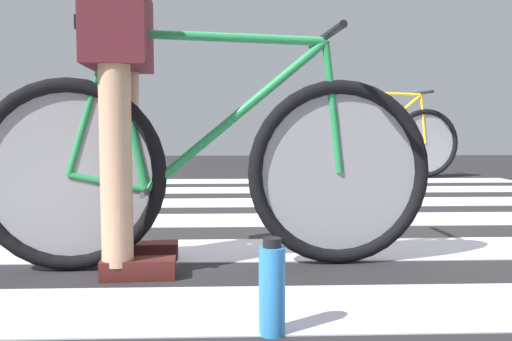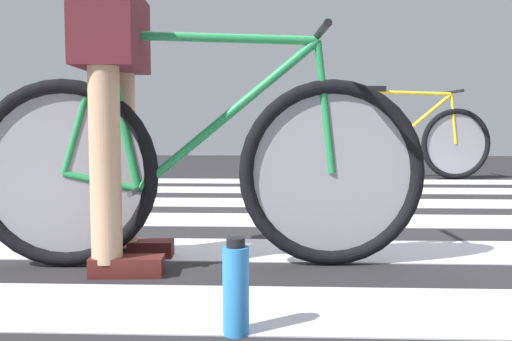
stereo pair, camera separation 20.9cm
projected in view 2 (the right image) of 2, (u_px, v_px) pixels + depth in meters
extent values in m
cube|color=#262527|center=(293.00, 220.00, 3.25)|extent=(18.00, 14.00, 0.02)
cube|color=silver|center=(327.00, 309.00, 1.64)|extent=(5.20, 0.44, 0.00)
cube|color=silver|center=(289.00, 250.00, 2.42)|extent=(5.20, 0.44, 0.00)
cube|color=silver|center=(316.00, 220.00, 3.18)|extent=(5.20, 0.44, 0.00)
cube|color=silver|center=(287.00, 203.00, 3.92)|extent=(5.20, 0.44, 0.00)
cube|color=silver|center=(301.00, 190.00, 4.68)|extent=(5.20, 0.44, 0.00)
cube|color=silver|center=(273.00, 181.00, 5.43)|extent=(5.20, 0.44, 0.00)
torus|color=black|center=(64.00, 174.00, 2.11)|extent=(0.72, 0.10, 0.72)
torus|color=black|center=(332.00, 173.00, 2.14)|extent=(0.72, 0.10, 0.72)
cylinder|color=gray|center=(64.00, 174.00, 2.11)|extent=(0.61, 0.05, 0.61)
cylinder|color=gray|center=(332.00, 173.00, 2.14)|extent=(0.61, 0.05, 0.61)
cylinder|color=#268B4B|center=(211.00, 38.00, 2.09)|extent=(0.80, 0.09, 0.05)
cylinder|color=#268B4B|center=(227.00, 116.00, 2.11)|extent=(0.70, 0.08, 0.59)
cylinder|color=#268B4B|center=(121.00, 113.00, 2.10)|extent=(0.16, 0.04, 0.59)
cylinder|color=#268B4B|center=(102.00, 181.00, 2.12)|extent=(0.29, 0.05, 0.09)
cylinder|color=#268B4B|center=(84.00, 105.00, 2.10)|extent=(0.19, 0.04, 0.53)
cylinder|color=#268B4B|center=(325.00, 108.00, 2.12)|extent=(0.09, 0.03, 0.50)
cube|color=black|center=(104.00, 26.00, 2.07)|extent=(0.25, 0.11, 0.05)
cylinder|color=black|center=(318.00, 35.00, 2.10)|extent=(0.06, 0.52, 0.03)
cylinder|color=#4C4C51|center=(139.00, 189.00, 2.13)|extent=(0.04, 0.34, 0.02)
cylinder|color=tan|center=(122.00, 131.00, 2.25)|extent=(0.11, 0.11, 0.94)
cylinder|color=tan|center=(105.00, 132.00, 1.97)|extent=(0.11, 0.11, 0.94)
cube|color=#561D25|center=(112.00, 32.00, 2.08)|extent=(0.25, 0.42, 0.28)
cube|color=#4B1A18|center=(141.00, 249.00, 2.29)|extent=(0.27, 0.12, 0.07)
cube|color=#4B1A18|center=(127.00, 266.00, 2.01)|extent=(0.27, 0.12, 0.07)
torus|color=black|center=(356.00, 144.00, 5.55)|extent=(0.72, 0.14, 0.72)
torus|color=black|center=(456.00, 144.00, 5.62)|extent=(0.72, 0.14, 0.72)
cylinder|color=gray|center=(356.00, 144.00, 5.55)|extent=(0.60, 0.07, 0.61)
cylinder|color=gray|center=(456.00, 144.00, 5.62)|extent=(0.60, 0.07, 0.61)
cylinder|color=yellow|center=(412.00, 93.00, 5.55)|extent=(0.80, 0.12, 0.05)
cylinder|color=yellow|center=(418.00, 122.00, 5.58)|extent=(0.70, 0.11, 0.59)
cylinder|color=yellow|center=(378.00, 121.00, 5.55)|extent=(0.16, 0.05, 0.59)
cylinder|color=yellow|center=(370.00, 147.00, 5.57)|extent=(0.29, 0.06, 0.09)
cylinder|color=yellow|center=(365.00, 118.00, 5.54)|extent=(0.19, 0.05, 0.53)
cylinder|color=yellow|center=(454.00, 119.00, 5.60)|extent=(0.09, 0.04, 0.50)
cube|color=black|center=(373.00, 89.00, 5.52)|extent=(0.25, 0.12, 0.05)
cylinder|color=black|center=(452.00, 92.00, 5.58)|extent=(0.09, 0.52, 0.03)
cylinder|color=#4C4C51|center=(384.00, 150.00, 5.58)|extent=(0.06, 0.34, 0.02)
cylinder|color=#3188DD|center=(236.00, 291.00, 1.44)|extent=(0.07, 0.07, 0.23)
cylinder|color=black|center=(236.00, 243.00, 1.43)|extent=(0.05, 0.05, 0.02)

